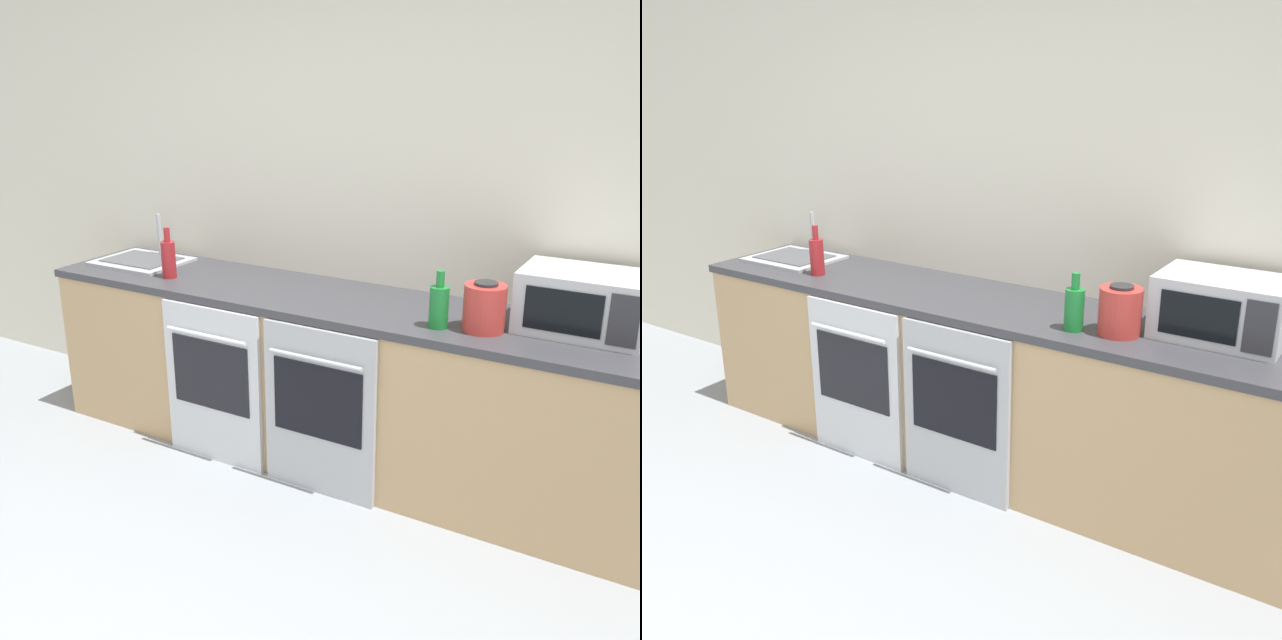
{
  "view_description": "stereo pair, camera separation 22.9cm",
  "coord_description": "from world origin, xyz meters",
  "views": [
    {
      "loc": [
        1.53,
        -0.96,
        1.92
      ],
      "look_at": [
        -0.13,
        1.95,
        0.75
      ],
      "focal_mm": 40.0,
      "sensor_mm": 36.0,
      "label": 1
    },
    {
      "loc": [
        1.73,
        -0.84,
        1.92
      ],
      "look_at": [
        -0.13,
        1.95,
        0.75
      ],
      "focal_mm": 40.0,
      "sensor_mm": 36.0,
      "label": 2
    }
  ],
  "objects": [
    {
      "name": "counter_back",
      "position": [
        0.0,
        1.95,
        0.44
      ],
      "size": [
        3.3,
        0.64,
        0.88
      ],
      "color": "tan",
      "rests_on": "ground_plane"
    },
    {
      "name": "oven_right",
      "position": [
        0.05,
        1.63,
        0.43
      ],
      "size": [
        0.58,
        0.06,
        0.84
      ],
      "color": "#A8AAAF",
      "rests_on": "ground_plane"
    },
    {
      "name": "sink",
      "position": [
        -1.33,
        2.0,
        0.9
      ],
      "size": [
        0.49,
        0.4,
        0.25
      ],
      "color": "#A8AAAF",
      "rests_on": "counter_back"
    },
    {
      "name": "kettle",
      "position": [
        0.73,
        1.85,
        0.98
      ],
      "size": [
        0.18,
        0.18,
        0.21
      ],
      "color": "#B2332D",
      "rests_on": "counter_back"
    },
    {
      "name": "microwave",
      "position": [
        1.09,
        2.04,
        1.01
      ],
      "size": [
        0.51,
        0.35,
        0.26
      ],
      "color": "#B7BABF",
      "rests_on": "counter_back"
    },
    {
      "name": "wall_back",
      "position": [
        0.0,
        2.3,
        1.3
      ],
      "size": [
        10.0,
        0.06,
        2.6
      ],
      "color": "silver",
      "rests_on": "ground_plane"
    },
    {
      "name": "bottle_green",
      "position": [
        0.55,
        1.8,
        0.98
      ],
      "size": [
        0.08,
        0.08,
        0.25
      ],
      "color": "#19722D",
      "rests_on": "counter_back"
    },
    {
      "name": "bottle_red",
      "position": [
        -0.98,
        1.83,
        0.99
      ],
      "size": [
        0.08,
        0.08,
        0.27
      ],
      "color": "maroon",
      "rests_on": "counter_back"
    },
    {
      "name": "oven_left",
      "position": [
        -0.57,
        1.63,
        0.43
      ],
      "size": [
        0.58,
        0.06,
        0.84
      ],
      "color": "silver",
      "rests_on": "ground_plane"
    }
  ]
}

